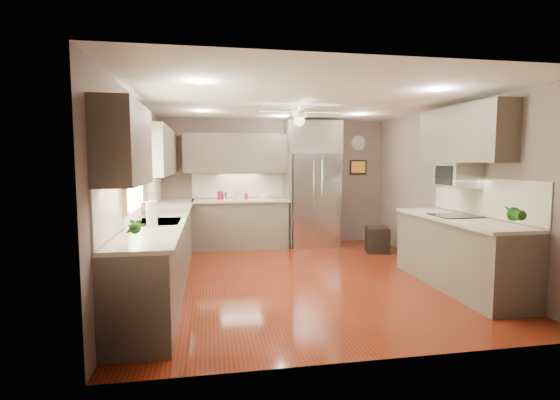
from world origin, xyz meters
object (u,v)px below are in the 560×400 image
object	(u,v)px
soap_bottle	(153,210)
canister_b	(225,196)
potted_plant_left	(135,227)
bowl	(265,198)
canister_d	(246,196)
paper_towel	(152,214)
microwave	(458,175)
canister_c	(238,195)
canister_a	(220,195)
stool	(377,239)
potted_plant_right	(514,213)
refrigerator	(313,186)

from	to	relation	value
soap_bottle	canister_b	bearing A→B (deg)	65.75
potted_plant_left	canister_b	bearing A→B (deg)	77.15
soap_bottle	bowl	bearing A→B (deg)	51.25
canister_d	bowl	xyz separation A→B (m)	(0.36, -0.02, -0.04)
bowl	paper_towel	world-z (taller)	paper_towel
microwave	canister_c	bearing A→B (deg)	135.24
paper_towel	canister_a	bearing A→B (deg)	74.85
canister_c	stool	world-z (taller)	canister_c
stool	paper_towel	xyz separation A→B (m)	(-3.67, -2.24, 0.84)
canister_c	canister_d	distance (m)	0.16
canister_a	soap_bottle	size ratio (longest dim) A/B	0.90
canister_a	potted_plant_left	size ratio (longest dim) A/B	0.53
canister_c	paper_towel	bearing A→B (deg)	-110.80
potted_plant_right	refrigerator	world-z (taller)	refrigerator
canister_c	stool	distance (m)	2.75
potted_plant_left	potted_plant_right	world-z (taller)	potted_plant_right
stool	soap_bottle	bearing A→B (deg)	-159.31
canister_d	potted_plant_right	bearing A→B (deg)	-57.58
canister_b	microwave	bearing A→B (deg)	-42.24
canister_d	potted_plant_left	xyz separation A→B (m)	(-1.34, -4.08, 0.10)
stool	canister_d	bearing A→B (deg)	160.36
canister_c	stool	xyz separation A→B (m)	(2.49, -0.88, -0.79)
potted_plant_right	paper_towel	world-z (taller)	potted_plant_right
canister_a	refrigerator	size ratio (longest dim) A/B	0.07
canister_b	soap_bottle	bearing A→B (deg)	-114.25
soap_bottle	potted_plant_right	bearing A→B (deg)	-23.30
canister_d	potted_plant_right	distance (m)	4.69
potted_plant_right	microwave	distance (m)	1.29
refrigerator	microwave	bearing A→B (deg)	-63.91
canister_a	canister_b	xyz separation A→B (m)	(0.09, -0.01, -0.01)
potted_plant_right	refrigerator	xyz separation A→B (m)	(-1.19, 3.93, 0.08)
canister_d	microwave	size ratio (longest dim) A/B	0.20
canister_a	canister_d	xyz separation A→B (m)	(0.49, -0.05, -0.02)
canister_b	bowl	distance (m)	0.77
refrigerator	canister_d	bearing A→B (deg)	178.91
canister_a	potted_plant_right	distance (m)	5.01
soap_bottle	potted_plant_left	xyz separation A→B (m)	(0.09, -1.82, 0.07)
canister_b	refrigerator	world-z (taller)	refrigerator
canister_d	soap_bottle	world-z (taller)	soap_bottle
potted_plant_right	soap_bottle	bearing A→B (deg)	156.70
potted_plant_left	stool	world-z (taller)	potted_plant_left
potted_plant_left	canister_c	bearing A→B (deg)	73.90
canister_b	microwave	xyz separation A→B (m)	(3.05, -2.77, 0.47)
refrigerator	microwave	world-z (taller)	refrigerator
bowl	stool	distance (m)	2.26
canister_a	stool	bearing A→B (deg)	-17.36
refrigerator	stool	size ratio (longest dim) A/B	5.06
canister_a	canister_d	distance (m)	0.49
canister_c	refrigerator	size ratio (longest dim) A/B	0.08
canister_d	potted_plant_right	world-z (taller)	potted_plant_right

